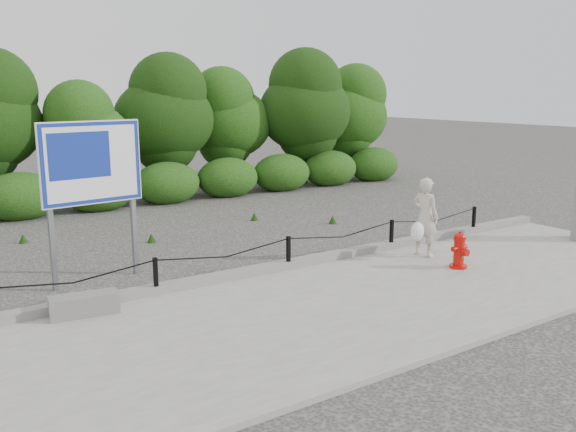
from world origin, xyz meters
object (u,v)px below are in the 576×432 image
Objects in this scene: pedestrian at (425,218)px; advertising_sign at (91,170)px; concrete_block at (84,305)px; fire_hydrant at (459,250)px.

pedestrian is 6.12m from advertising_sign.
pedestrian is 0.56× the size of advertising_sign.
concrete_block is at bearing 74.23° from pedestrian.
concrete_block is 2.46m from advertising_sign.
advertising_sign is (-5.58, 3.04, 1.53)m from fire_hydrant.
fire_hydrant is at bearing 164.25° from pedestrian.
concrete_block is 0.35× the size of advertising_sign.
advertising_sign reaches higher than fire_hydrant.
advertising_sign reaches higher than concrete_block.
fire_hydrant is 0.44× the size of pedestrian.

